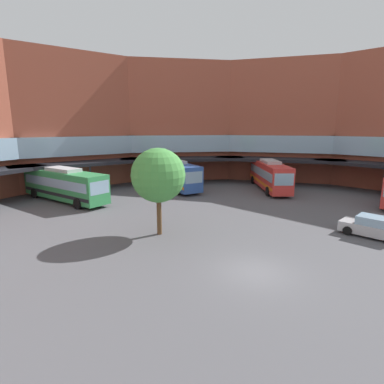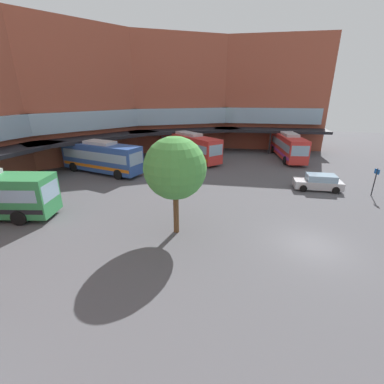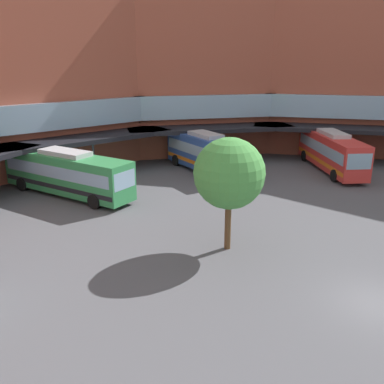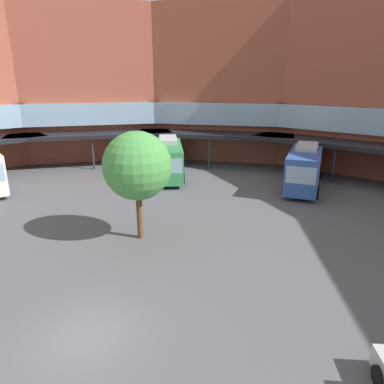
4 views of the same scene
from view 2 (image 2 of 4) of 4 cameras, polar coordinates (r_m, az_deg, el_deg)
The scene contains 8 objects.
ground_plane at distance 18.27m, azimuth 24.39°, elevation -10.52°, with size 116.30×116.30×0.00m, color #515156.
station_building at distance 23.71m, azimuth -30.81°, elevation 16.16°, with size 74.11×40.52×17.19m.
bus_0 at distance 37.61m, azimuth -0.70°, elevation 9.94°, with size 8.74×10.93×3.79m.
bus_2 at distance 32.77m, azimuth -18.98°, elevation 7.20°, with size 3.98×10.51×3.75m.
bus_5 at distance 40.49m, azimuth 20.13°, elevation 9.38°, with size 10.86×5.08×3.66m.
parked_car at distance 28.45m, azimuth 25.69°, elevation 1.90°, with size 2.52×4.62×1.53m.
plaza_tree at distance 16.54m, azimuth -3.69°, elevation 5.10°, with size 3.98×3.98×6.47m.
stop_sign_post at distance 29.05m, azimuth 34.87°, elevation 2.30°, with size 0.57×0.27×2.59m.
Camera 2 is at (-15.77, 2.46, 8.88)m, focal length 24.64 mm.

